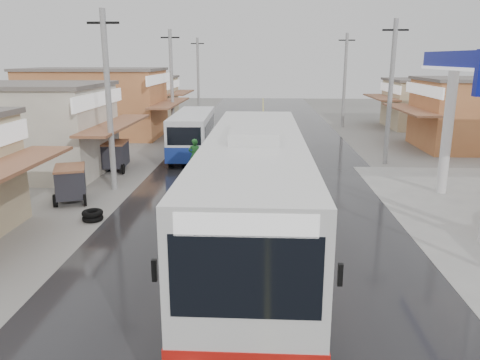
{
  "coord_description": "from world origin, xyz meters",
  "views": [
    {
      "loc": [
        -0.15,
        -11.78,
        5.94
      ],
      "look_at": [
        -0.94,
        5.07,
        1.53
      ],
      "focal_mm": 35.0,
      "sensor_mm": 36.0,
      "label": 1
    }
  ],
  "objects_px": {
    "second_bus": "(193,133)",
    "tricycle_far": "(115,154)",
    "tricycle_near": "(70,182)",
    "cyclist": "(195,166)",
    "tyre_stack": "(93,215)",
    "coach_bus": "(255,198)"
  },
  "relations": [
    {
      "from": "coach_bus",
      "to": "cyclist",
      "type": "bearing_deg",
      "value": 108.22
    },
    {
      "from": "second_bus",
      "to": "tricycle_far",
      "type": "height_order",
      "value": "second_bus"
    },
    {
      "from": "tricycle_far",
      "to": "tyre_stack",
      "type": "relative_size",
      "value": 2.63
    },
    {
      "from": "coach_bus",
      "to": "second_bus",
      "type": "bearing_deg",
      "value": 105.13
    },
    {
      "from": "tyre_stack",
      "to": "second_bus",
      "type": "bearing_deg",
      "value": 80.38
    },
    {
      "from": "cyclist",
      "to": "second_bus",
      "type": "bearing_deg",
      "value": 90.63
    },
    {
      "from": "tricycle_far",
      "to": "tricycle_near",
      "type": "bearing_deg",
      "value": -96.66
    },
    {
      "from": "cyclist",
      "to": "tricycle_near",
      "type": "xyz_separation_m",
      "value": [
        -4.75,
        -4.09,
        0.18
      ]
    },
    {
      "from": "tricycle_near",
      "to": "tyre_stack",
      "type": "distance_m",
      "value": 2.99
    },
    {
      "from": "coach_bus",
      "to": "tricycle_near",
      "type": "relative_size",
      "value": 6.11
    },
    {
      "from": "tricycle_near",
      "to": "second_bus",
      "type": "bearing_deg",
      "value": 48.95
    },
    {
      "from": "coach_bus",
      "to": "tricycle_near",
      "type": "xyz_separation_m",
      "value": [
        -7.88,
        5.61,
        -1.1
      ]
    },
    {
      "from": "second_bus",
      "to": "tricycle_far",
      "type": "bearing_deg",
      "value": -133.04
    },
    {
      "from": "tricycle_far",
      "to": "coach_bus",
      "type": "bearing_deg",
      "value": -60.86
    },
    {
      "from": "cyclist",
      "to": "tricycle_far",
      "type": "bearing_deg",
      "value": 152.21
    },
    {
      "from": "tricycle_near",
      "to": "tricycle_far",
      "type": "distance_m",
      "value": 5.69
    },
    {
      "from": "second_bus",
      "to": "tricycle_near",
      "type": "height_order",
      "value": "second_bus"
    },
    {
      "from": "cyclist",
      "to": "tyre_stack",
      "type": "relative_size",
      "value": 2.65
    },
    {
      "from": "cyclist",
      "to": "tyre_stack",
      "type": "height_order",
      "value": "cyclist"
    },
    {
      "from": "coach_bus",
      "to": "cyclist",
      "type": "distance_m",
      "value": 10.28
    },
    {
      "from": "tricycle_far",
      "to": "cyclist",
      "type": "bearing_deg",
      "value": -24.35
    },
    {
      "from": "cyclist",
      "to": "tricycle_near",
      "type": "height_order",
      "value": "cyclist"
    }
  ]
}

